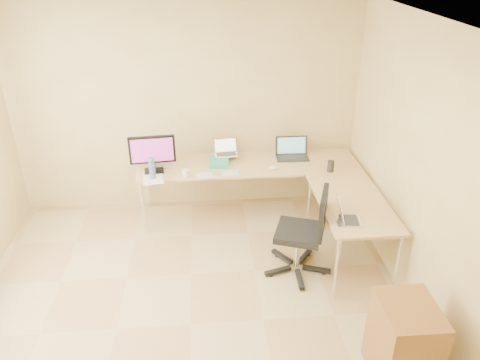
{
  "coord_description": "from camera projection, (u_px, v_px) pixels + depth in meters",
  "views": [
    {
      "loc": [
        0.18,
        -3.2,
        3.16
      ],
      "look_at": [
        0.55,
        1.1,
        0.9
      ],
      "focal_mm": 34.82,
      "sensor_mm": 36.0,
      "label": 1
    }
  ],
  "objects": [
    {
      "name": "desk_return",
      "position": [
        349.0,
        231.0,
        4.98
      ],
      "size": [
        0.7,
        1.3,
        0.73
      ],
      "primitive_type": "cube",
      "color": "tan",
      "rests_on": "ground"
    },
    {
      "name": "mouse",
      "position": [
        273.0,
        168.0,
        5.47
      ],
      "size": [
        0.12,
        0.09,
        0.04
      ],
      "primitive_type": "ellipsoid",
      "rotation": [
        0.0,
        0.0,
        -0.18
      ],
      "color": "white",
      "rests_on": "desk_main"
    },
    {
      "name": "cd_stack",
      "position": [
        217.0,
        175.0,
        5.32
      ],
      "size": [
        0.13,
        0.13,
        0.03
      ],
      "primitive_type": "cylinder",
      "rotation": [
        0.0,
        0.0,
        -0.17
      ],
      "color": "silver",
      "rests_on": "desk_main"
    },
    {
      "name": "desk_main",
      "position": [
        249.0,
        190.0,
        5.79
      ],
      "size": [
        2.65,
        0.7,
        0.73
      ],
      "primitive_type": "cube",
      "color": "tan",
      "rests_on": "ground"
    },
    {
      "name": "book_stack",
      "position": [
        219.0,
        162.0,
        5.6
      ],
      "size": [
        0.25,
        0.33,
        0.05
      ],
      "primitive_type": "cube",
      "rotation": [
        0.0,
        0.0,
        -0.07
      ],
      "color": "#2C8F75",
      "rests_on": "desk_main"
    },
    {
      "name": "white_box",
      "position": [
        165.0,
        161.0,
        5.57
      ],
      "size": [
        0.27,
        0.2,
        0.09
      ],
      "primitive_type": "cube",
      "rotation": [
        0.0,
        0.0,
        0.08
      ],
      "color": "white",
      "rests_on": "desk_main"
    },
    {
      "name": "keyboard",
      "position": [
        218.0,
        175.0,
        5.32
      ],
      "size": [
        0.5,
        0.18,
        0.02
      ],
      "primitive_type": "cube",
      "rotation": [
        0.0,
        0.0,
        0.08
      ],
      "color": "silver",
      "rests_on": "desk_main"
    },
    {
      "name": "water_bottle",
      "position": [
        152.0,
        168.0,
        5.21
      ],
      "size": [
        0.09,
        0.09,
        0.25
      ],
      "primitive_type": "cylinder",
      "rotation": [
        0.0,
        0.0,
        -0.2
      ],
      "color": "#415CA1",
      "rests_on": "desk_main"
    },
    {
      "name": "black_cup",
      "position": [
        331.0,
        166.0,
        5.4
      ],
      "size": [
        0.09,
        0.09,
        0.13
      ],
      "primitive_type": "cylinder",
      "rotation": [
        0.0,
        0.0,
        -0.15
      ],
      "color": "#262423",
      "rests_on": "desk_main"
    },
    {
      "name": "wall_right",
      "position": [
        439.0,
        191.0,
        3.83
      ],
      "size": [
        0.0,
        4.5,
        4.5
      ],
      "primitive_type": "plane",
      "rotation": [
        1.57,
        0.0,
        -1.57
      ],
      "color": "beige",
      "rests_on": "ground"
    },
    {
      "name": "cabinet",
      "position": [
        403.0,
        343.0,
        3.61
      ],
      "size": [
        0.43,
        0.53,
        0.72
      ],
      "primitive_type": "cube",
      "rotation": [
        0.0,
        0.0,
        -0.01
      ],
      "color": "brown",
      "rests_on": "ground"
    },
    {
      "name": "monitor",
      "position": [
        153.0,
        154.0,
        5.32
      ],
      "size": [
        0.54,
        0.22,
        0.45
      ],
      "primitive_type": "cube",
      "rotation": [
        0.0,
        0.0,
        0.09
      ],
      "color": "black",
      "rests_on": "desk_main"
    },
    {
      "name": "mug",
      "position": [
        185.0,
        174.0,
        5.28
      ],
      "size": [
        0.12,
        0.12,
        0.09
      ],
      "primitive_type": "imported",
      "rotation": [
        0.0,
        0.0,
        0.37
      ],
      "color": "white",
      "rests_on": "desk_main"
    },
    {
      "name": "wall_back",
      "position": [
        187.0,
        109.0,
        5.66
      ],
      "size": [
        4.5,
        0.0,
        4.5
      ],
      "primitive_type": "plane",
      "rotation": [
        1.57,
        0.0,
        0.0
      ],
      "color": "beige",
      "rests_on": "ground"
    },
    {
      "name": "office_chair",
      "position": [
        299.0,
        230.0,
        4.75
      ],
      "size": [
        0.75,
        0.75,
        0.98
      ],
      "primitive_type": "cube",
      "rotation": [
        0.0,
        0.0,
        -0.34
      ],
      "color": "black",
      "rests_on": "ground"
    },
    {
      "name": "laptop_return",
      "position": [
        350.0,
        213.0,
        4.43
      ],
      "size": [
        0.32,
        0.27,
        0.2
      ],
      "primitive_type": "cube",
      "rotation": [
        0.0,
        0.0,
        1.45
      ],
      "color": "silver",
      "rests_on": "desk_return"
    },
    {
      "name": "desk_fan",
      "position": [
        154.0,
        152.0,
        5.53
      ],
      "size": [
        0.28,
        0.28,
        0.31
      ],
      "primitive_type": "cylinder",
      "rotation": [
        0.0,
        0.0,
        -0.14
      ],
      "color": "silver",
      "rests_on": "desk_main"
    },
    {
      "name": "papers",
      "position": [
        153.0,
        178.0,
        5.27
      ],
      "size": [
        0.26,
        0.35,
        0.01
      ],
      "primitive_type": "cube",
      "rotation": [
        0.0,
        0.0,
        0.12
      ],
      "color": "white",
      "rests_on": "desk_main"
    },
    {
      "name": "floor",
      "position": [
        191.0,
        324.0,
        4.27
      ],
      "size": [
        4.5,
        4.5,
        0.0
      ],
      "primitive_type": "plane",
      "color": "tan",
      "rests_on": "ground"
    },
    {
      "name": "laptop_center",
      "position": [
        226.0,
        148.0,
        5.67
      ],
      "size": [
        0.31,
        0.25,
        0.19
      ],
      "primitive_type": "cube",
      "rotation": [
        0.0,
        0.0,
        0.09
      ],
      "color": "silver",
      "rests_on": "desk_main"
    },
    {
      "name": "ceiling",
      "position": [
        171.0,
        32.0,
        3.07
      ],
      "size": [
        4.5,
        4.5,
        0.0
      ],
      "primitive_type": "plane",
      "rotation": [
        3.14,
        0.0,
        0.0
      ],
      "color": "white",
      "rests_on": "ground"
    },
    {
      "name": "laptop_black",
      "position": [
        293.0,
        149.0,
        5.7
      ],
      "size": [
        0.4,
        0.3,
        0.25
      ],
      "primitive_type": "cube",
      "rotation": [
        0.0,
        0.0,
        -0.02
      ],
      "color": "black",
      "rests_on": "desk_main"
    }
  ]
}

